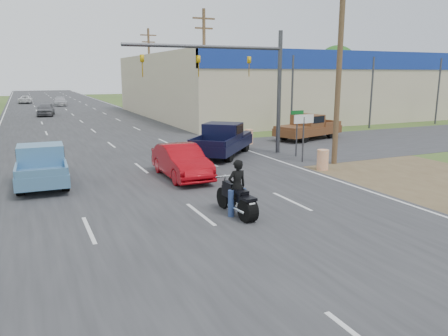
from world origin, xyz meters
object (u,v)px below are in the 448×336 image
blue_pickup (42,164)px  navy_pickup (223,139)px  red_convertible (181,162)px  rider (237,190)px  brown_pickup (307,127)px  distant_car_grey (46,109)px  distant_car_silver (60,101)px  distant_car_white (26,100)px  motorcycle (238,201)px

blue_pickup → navy_pickup: bearing=18.4°
red_convertible → rider: size_ratio=2.51×
brown_pickup → distant_car_grey: bearing=13.6°
distant_car_silver → distant_car_white: (-4.57, 7.82, -0.05)m
brown_pickup → distant_car_silver: (-13.29, 43.26, -0.25)m
navy_pickup → distant_car_grey: size_ratio=1.32×
red_convertible → distant_car_silver: red_convertible is taller
distant_car_grey → blue_pickup: bearing=-85.9°
distant_car_silver → brown_pickup: bearing=-70.2°
distant_car_silver → navy_pickup: bearing=-80.8°
rider → distant_car_white: rider is taller
red_convertible → distant_car_silver: size_ratio=1.02×
motorcycle → navy_pickup: 11.07m
distant_car_grey → distant_car_white: size_ratio=0.99×
blue_pickup → navy_pickup: (9.77, 2.86, 0.09)m
motorcycle → rider: (-0.00, 0.07, 0.36)m
rider → distant_car_grey: bearing=-88.5°
red_convertible → motorcycle: bearing=-91.0°
navy_pickup → distant_car_silver: 46.69m
distant_car_white → rider: bearing=98.9°
brown_pickup → rider: bearing=120.6°
motorcycle → distant_car_grey: bearing=91.5°
rider → blue_pickup: 9.25m
motorcycle → rider: bearing=90.0°
distant_car_grey → distant_car_white: distant_car_grey is taller
red_convertible → distant_car_grey: (-4.02, 34.52, -0.02)m
blue_pickup → rider: bearing=-50.4°
distant_car_grey → distant_car_white: 24.07m
red_convertible → motorcycle: 5.95m
navy_pickup → distant_car_grey: (-8.03, 30.20, -0.22)m
distant_car_grey → distant_car_white: (-1.81, 24.00, -0.13)m
navy_pickup → distant_car_silver: navy_pickup is taller
distant_car_grey → navy_pickup: bearing=-68.0°
distant_car_silver → distant_car_white: 9.05m
red_convertible → blue_pickup: bearing=165.8°
red_convertible → brown_pickup: 14.15m
blue_pickup → distant_car_white: size_ratio=1.21×
brown_pickup → navy_pickup: bearing=94.3°
red_convertible → distant_car_silver: bearing=91.5°
red_convertible → brown_pickup: brown_pickup is taller
red_convertible → distant_car_white: 58.82m
red_convertible → distant_car_white: red_convertible is taller
rider → brown_pickup: size_ratio=0.31×
blue_pickup → distant_car_silver: size_ratio=1.16×
distant_car_grey → red_convertible: bearing=-76.3°
navy_pickup → distant_car_white: (-9.84, 54.21, -0.35)m
motorcycle → blue_pickup: 9.32m
motorcycle → navy_pickup: (4.12, 10.27, 0.40)m
blue_pickup → distant_car_white: blue_pickup is taller
rider → navy_pickup: 11.00m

